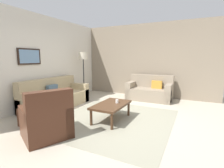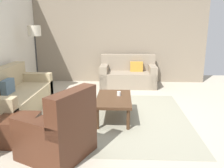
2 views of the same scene
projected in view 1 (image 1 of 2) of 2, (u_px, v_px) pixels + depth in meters
name	position (u px, v px, depth m)	size (l,w,h in m)	color
ground_plane	(113.00, 120.00, 4.11)	(8.00, 8.00, 0.00)	#B2A893
rear_partition	(36.00, 61.00, 5.04)	(6.00, 0.12, 2.80)	silver
stone_feature_panel	(147.00, 61.00, 6.55)	(0.12, 5.20, 2.80)	gray
area_rug	(113.00, 120.00, 4.11)	(2.91, 2.72, 0.01)	gray
couch_main	(55.00, 97.00, 5.16)	(2.13, 0.89, 0.88)	tan
couch_loveseat	(150.00, 91.00, 6.12)	(0.85, 1.56, 0.88)	gray
armchair_leather	(47.00, 122.00, 3.15)	(1.07, 1.07, 0.95)	#4C2819
ottoman	(36.00, 116.00, 3.81)	(0.56, 0.56, 0.40)	#4C2819
coffee_table	(111.00, 106.00, 4.04)	(1.10, 0.64, 0.41)	#472D1C
cup	(117.00, 101.00, 4.10)	(0.07, 0.07, 0.08)	white
lamp_standing	(83.00, 60.00, 6.29)	(0.32, 0.32, 1.71)	black
framed_artwork	(29.00, 57.00, 4.74)	(0.72, 0.04, 0.45)	black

